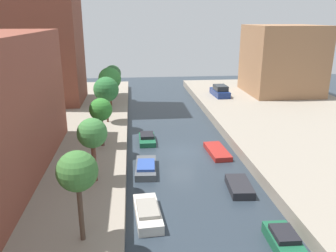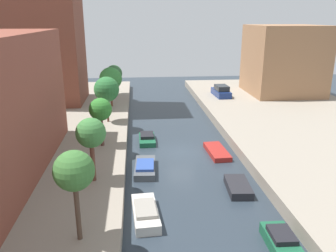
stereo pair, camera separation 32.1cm
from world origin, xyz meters
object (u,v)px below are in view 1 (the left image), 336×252
Objects in this scene: moored_boat_left_3 at (147,139)px; moored_boat_right_1 at (284,240)px; moored_boat_left_2 at (146,167)px; moored_boat_right_3 at (217,151)px; street_tree_5 at (113,74)px; parked_car at (220,91)px; moored_boat_left_1 at (148,213)px; street_tree_0 at (77,172)px; street_tree_4 at (110,79)px; moored_boat_right_2 at (239,186)px; street_tree_1 at (92,134)px; street_tree_2 at (101,110)px; low_block_right at (282,60)px; street_tree_3 at (106,90)px.

moored_boat_left_3 is 1.10× the size of moored_boat_right_1.
moored_boat_right_1 is at bearing -55.86° from moored_boat_left_2.
moored_boat_left_3 is at bearing 148.83° from moored_boat_right_3.
street_tree_5 is at bearing 102.81° from moored_boat_left_3.
moored_boat_left_1 is (-12.04, -29.30, -1.30)m from parked_car.
street_tree_4 is at bearing 90.00° from street_tree_0.
moored_boat_left_3 is 12.49m from moored_boat_right_2.
street_tree_4 is 18.69m from moored_boat_right_3.
parked_car is at bearing 16.03° from street_tree_4.
moored_boat_left_2 is at bearing -93.49° from moored_boat_left_3.
street_tree_4 is at bearing 90.00° from street_tree_1.
street_tree_0 is at bearing -115.60° from parked_car.
moored_boat_left_2 is at bearing 88.37° from moored_boat_left_1.
street_tree_1 is 1.49× the size of moored_boat_right_1.
parked_car is 33.25m from moored_boat_right_1.
street_tree_2 reaches higher than moored_boat_left_3.
street_tree_1 reaches higher than moored_boat_left_1.
moored_boat_right_2 is (-0.46, 6.52, -0.12)m from moored_boat_right_1.
moored_boat_left_2 is at bearing 69.73° from street_tree_0.
moored_boat_left_3 is (-21.00, -16.84, -5.64)m from low_block_right.
moored_boat_left_1 is at bearing -78.90° from street_tree_3.
moored_boat_left_3 reaches higher than moored_boat_right_2.
parked_car reaches higher than moored_boat_left_2.
street_tree_2 is (0.00, 6.97, -0.20)m from street_tree_1.
street_tree_2 is at bearing -141.43° from low_block_right.
low_block_right is 25.82m from street_tree_4.
street_tree_0 is at bearing -126.66° from low_block_right.
street_tree_0 reaches higher than street_tree_1.
low_block_right is at bearing 26.80° from street_tree_3.
parked_car is 1.10× the size of moored_boat_right_3.
street_tree_2 is at bearing -129.69° from parked_car.
street_tree_3 reaches higher than moored_boat_right_1.
street_tree_3 reaches higher than moored_boat_right_2.
low_block_right is 27.50m from moored_boat_left_3.
moored_boat_right_2 is at bearing -90.72° from moored_boat_right_3.
street_tree_5 is 1.35× the size of moored_boat_right_2.
street_tree_4 reaches higher than moored_boat_left_1.
street_tree_5 is (0.00, 35.08, -0.72)m from street_tree_0.
moored_boat_left_1 is 1.27× the size of moored_boat_right_2.
moored_boat_right_2 is at bearing 94.06° from moored_boat_right_1.
street_tree_4 is at bearing -167.07° from low_block_right.
moored_boat_right_1 is 13.54m from moored_boat_right_3.
moored_boat_left_3 is at bearing 37.76° from street_tree_2.
street_tree_0 is 36.14m from parked_car.
street_tree_2 is 11.21m from moored_boat_right_3.
moored_boat_left_1 is (3.51, -17.91, -4.24)m from street_tree_3.
street_tree_2 is at bearing -90.00° from street_tree_5.
street_tree_0 is 11.62m from moored_boat_left_2.
moored_boat_left_3 is at bearing -45.12° from street_tree_3.
street_tree_5 is at bearing 90.00° from street_tree_4.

